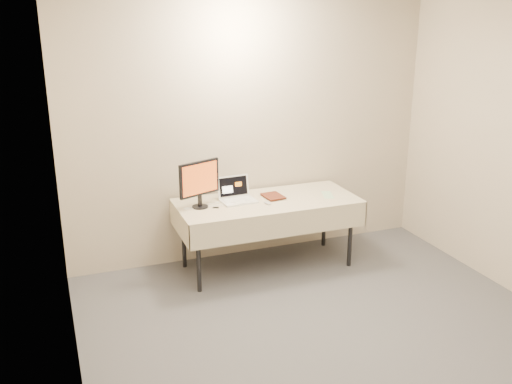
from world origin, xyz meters
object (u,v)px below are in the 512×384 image
object	(u,v)px
laptop	(236,195)
book	(265,187)
monitor	(199,181)
table	(267,206)

from	to	relation	value
laptop	book	world-z (taller)	book
monitor	book	bearing A→B (deg)	-19.66
table	monitor	xyz separation A→B (m)	(-0.70, 0.03, 0.34)
table	laptop	size ratio (longest dim) A/B	5.15
table	monitor	world-z (taller)	monitor
laptop	book	xyz separation A→B (m)	(0.29, -0.05, 0.07)
laptop	book	size ratio (longest dim) A/B	1.44
table	book	distance (m)	0.19
laptop	monitor	bearing A→B (deg)	-173.15
laptop	monitor	distance (m)	0.47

